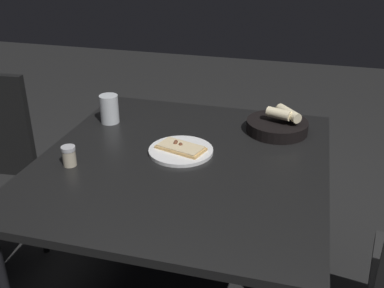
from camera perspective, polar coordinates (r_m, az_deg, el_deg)
dining_table at (r=1.76m, az=-1.19°, el=-3.40°), size 1.09×1.15×0.71m
pizza_plate at (r=1.79m, az=-1.41°, el=-0.75°), size 0.26×0.26×0.04m
bread_basket at (r=1.99m, az=10.68°, el=2.36°), size 0.26×0.26×0.11m
beer_glass at (r=2.07m, az=-10.33°, el=4.18°), size 0.08×0.08×0.13m
pepper_shaker at (r=1.74m, az=-15.17°, el=-1.59°), size 0.05×0.05×0.08m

